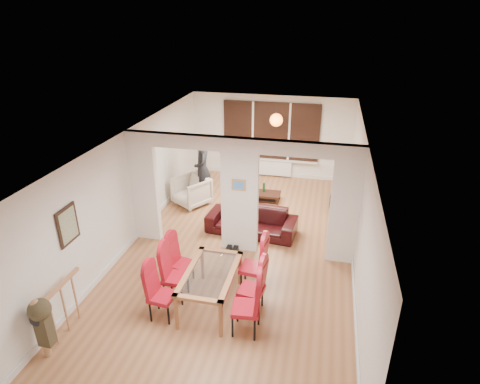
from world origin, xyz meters
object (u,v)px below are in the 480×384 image
(person, at_px, (203,169))
(bowl, at_px, (253,193))
(dining_table, at_px, (211,288))
(television, at_px, (332,197))
(dining_chair_rc, at_px, (253,264))
(dining_chair_lc, at_px, (182,261))
(dining_chair_ra, at_px, (246,304))
(dining_chair_rb, at_px, (251,287))
(bottle, at_px, (264,187))
(coffee_table, at_px, (262,196))
(dining_chair_lb, at_px, (175,274))
(sofa, at_px, (251,221))
(armchair, at_px, (191,191))
(dining_chair_la, at_px, (162,293))

(person, height_order, bowl, person)
(dining_table, height_order, television, dining_table)
(television, bearing_deg, dining_chair_rc, 172.19)
(dining_chair_lc, bearing_deg, dining_chair_ra, -22.19)
(dining_chair_lc, height_order, dining_chair_rb, dining_chair_rb)
(bottle, bearing_deg, coffee_table, -116.65)
(dining_table, xyz_separation_m, dining_chair_rc, (0.65, 0.63, 0.21))
(dining_chair_lb, height_order, television, dining_chair_lb)
(dining_chair_rb, xyz_separation_m, television, (1.34, 4.60, -0.25))
(dining_chair_lc, bearing_deg, sofa, 79.09)
(dining_table, xyz_separation_m, person, (-1.43, 4.16, 0.60))
(dining_chair_ra, distance_m, armchair, 5.04)
(dining_table, bearing_deg, coffee_table, 87.95)
(bowl, bearing_deg, dining_chair_lc, -99.31)
(armchair, bearing_deg, bowl, 53.24)
(television, bearing_deg, dining_chair_ra, 177.42)
(dining_chair_rb, height_order, person, person)
(dining_chair_la, distance_m, bowl, 5.00)
(dining_chair_ra, bearing_deg, dining_chair_lc, 140.43)
(dining_chair_rc, height_order, person, person)
(dining_chair_ra, distance_m, dining_chair_rb, 0.51)
(sofa, xyz_separation_m, person, (-1.65, 1.41, 0.65))
(dining_chair_rb, height_order, bowl, dining_chair_rb)
(dining_chair_rb, bearing_deg, television, 81.61)
(television, relative_size, coffee_table, 0.97)
(dining_table, bearing_deg, dining_chair_ra, -33.71)
(television, bearing_deg, dining_chair_la, 163.05)
(coffee_table, bearing_deg, dining_chair_la, -99.99)
(dining_chair_la, distance_m, person, 4.72)
(coffee_table, bearing_deg, dining_chair_rb, -82.73)
(dining_chair_lc, height_order, coffee_table, dining_chair_lc)
(armchair, height_order, bottle, armchair)
(sofa, height_order, bottle, sofa)
(television, distance_m, coffee_table, 1.94)
(dining_chair_lc, relative_size, coffee_table, 1.01)
(person, distance_m, bottle, 1.80)
(dining_chair_lb, distance_m, sofa, 2.85)
(television, bearing_deg, bowl, 105.69)
(dining_chair_la, relative_size, sofa, 0.48)
(dining_chair_ra, relative_size, person, 0.59)
(dining_chair_rb, xyz_separation_m, sofa, (-0.53, 2.74, -0.22))
(person, bearing_deg, dining_chair_lb, -8.75)
(dining_chair_ra, distance_m, dining_chair_rc, 1.14)
(bottle, bearing_deg, dining_chair_lc, -102.55)
(armchair, relative_size, person, 0.45)
(sofa, height_order, armchair, armchair)
(dining_chair_lc, xyz_separation_m, dining_chair_rc, (1.38, 0.13, 0.06))
(dining_chair_lc, distance_m, armchair, 3.53)
(sofa, xyz_separation_m, television, (1.88, 1.86, -0.03))
(dining_chair_lb, height_order, bottle, dining_chair_lb)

